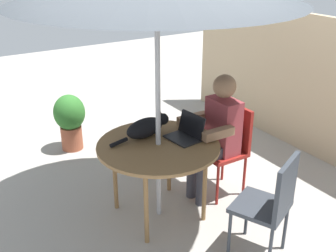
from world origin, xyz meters
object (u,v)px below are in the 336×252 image
(person_seated, at_px, (217,130))
(potted_plant_near_fence, at_px, (70,118))
(chair_empty, at_px, (272,200))
(patio_table, at_px, (158,150))
(cat, at_px, (147,127))
(laptop, at_px, (187,131))
(chair_occupied, at_px, (229,142))

(person_seated, height_order, potted_plant_near_fence, person_seated)
(potted_plant_near_fence, bearing_deg, chair_empty, 13.45)
(chair_empty, relative_size, person_seated, 0.73)
(patio_table, relative_size, cat, 1.68)
(chair_empty, distance_m, person_seated, 1.00)
(laptop, bearing_deg, chair_occupied, 92.73)
(chair_occupied, distance_m, chair_empty, 1.04)
(laptop, xyz_separation_m, cat, (-0.23, -0.29, 0.02))
(chair_empty, height_order, cat, chair_empty)
(cat, relative_size, potted_plant_near_fence, 0.93)
(chair_occupied, relative_size, cat, 1.40)
(chair_occupied, xyz_separation_m, laptop, (0.02, -0.52, 0.26))
(patio_table, bearing_deg, chair_occupied, 90.00)
(chair_empty, distance_m, potted_plant_near_fence, 2.79)
(chair_empty, relative_size, cat, 1.40)
(laptop, height_order, potted_plant_near_fence, laptop)
(chair_occupied, bearing_deg, cat, -104.27)
(patio_table, relative_size, chair_empty, 1.20)
(patio_table, relative_size, laptop, 3.32)
(laptop, bearing_deg, potted_plant_near_fence, -164.23)
(patio_table, xyz_separation_m, chair_empty, (0.96, 0.44, -0.14))
(patio_table, distance_m, person_seated, 0.65)
(potted_plant_near_fence, bearing_deg, cat, 7.91)
(patio_table, relative_size, person_seated, 0.87)
(patio_table, height_order, chair_occupied, chair_occupied)
(patio_table, distance_m, chair_occupied, 0.82)
(chair_occupied, height_order, cat, chair_occupied)
(patio_table, height_order, person_seated, person_seated)
(chair_empty, xyz_separation_m, potted_plant_near_fence, (-2.71, -0.65, -0.14))
(chair_empty, distance_m, laptop, 0.99)
(potted_plant_near_fence, bearing_deg, laptop, 15.77)
(chair_occupied, height_order, chair_empty, same)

